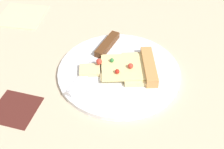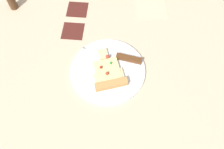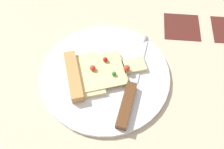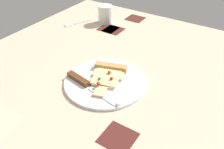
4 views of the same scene
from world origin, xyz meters
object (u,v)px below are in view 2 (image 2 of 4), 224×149
(pizza_slice, at_px, (109,74))
(pepper_shaker, at_px, (12,2))
(plate, at_px, (107,70))
(knife, at_px, (117,56))
(napkin, at_px, (151,7))

(pizza_slice, distance_m, pepper_shaker, 0.55)
(plate, distance_m, pizza_slice, 0.03)
(pizza_slice, distance_m, knife, 0.09)
(knife, bearing_deg, pepper_shaker, 74.41)
(plate, relative_size, knife, 1.20)
(plate, bearing_deg, napkin, 153.97)
(plate, distance_m, knife, 0.07)
(knife, relative_size, pepper_shaker, 3.80)
(napkin, bearing_deg, pizza_slice, -23.49)
(pizza_slice, distance_m, napkin, 0.40)
(plate, xyz_separation_m, pizza_slice, (0.02, 0.01, 0.01))
(plate, bearing_deg, knife, 149.15)
(pizza_slice, bearing_deg, napkin, 48.30)
(plate, height_order, napkin, plate)
(plate, height_order, pizza_slice, pizza_slice)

